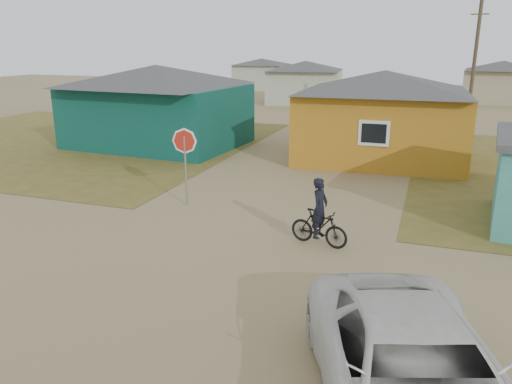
# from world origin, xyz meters

# --- Properties ---
(ground) EXTENTS (120.00, 120.00, 0.00)m
(ground) POSITION_xyz_m (0.00, 0.00, 0.00)
(ground) COLOR #8E7A52
(grass_nw) EXTENTS (20.00, 18.00, 0.00)m
(grass_nw) POSITION_xyz_m (-14.00, 13.00, 0.01)
(grass_nw) COLOR brown
(grass_nw) RESTS_ON ground
(house_teal) EXTENTS (8.93, 7.08, 4.00)m
(house_teal) POSITION_xyz_m (-8.50, 13.50, 2.05)
(house_teal) COLOR #0B3D34
(house_teal) RESTS_ON ground
(house_yellow) EXTENTS (7.72, 6.76, 3.90)m
(house_yellow) POSITION_xyz_m (2.50, 14.00, 2.00)
(house_yellow) COLOR #AD721A
(house_yellow) RESTS_ON ground
(house_pale_west) EXTENTS (7.04, 6.15, 3.60)m
(house_pale_west) POSITION_xyz_m (-6.00, 34.00, 1.86)
(house_pale_west) COLOR #A6B097
(house_pale_west) RESTS_ON ground
(house_beige_east) EXTENTS (6.95, 6.05, 3.60)m
(house_beige_east) POSITION_xyz_m (10.00, 40.00, 1.86)
(house_beige_east) COLOR tan
(house_beige_east) RESTS_ON ground
(house_pale_north) EXTENTS (6.28, 5.81, 3.40)m
(house_pale_north) POSITION_xyz_m (-14.00, 46.00, 1.75)
(house_pale_north) COLOR #A6B097
(house_pale_north) RESTS_ON ground
(utility_pole_near) EXTENTS (1.40, 0.20, 8.00)m
(utility_pole_near) POSITION_xyz_m (6.50, 22.00, 4.14)
(utility_pole_near) COLOR #493E2C
(utility_pole_near) RESTS_ON ground
(utility_pole_far) EXTENTS (1.40, 0.20, 8.00)m
(utility_pole_far) POSITION_xyz_m (7.50, 38.00, 4.14)
(utility_pole_far) COLOR #493E2C
(utility_pole_far) RESTS_ON ground
(stop_sign) EXTENTS (0.79, 0.28, 2.50)m
(stop_sign) POSITION_xyz_m (-2.63, 5.01, 1.84)
(stop_sign) COLOR gray
(stop_sign) RESTS_ON ground
(cyclist) EXTENTS (1.64, 0.79, 1.78)m
(cyclist) POSITION_xyz_m (2.10, 3.14, 0.65)
(cyclist) COLOR black
(cyclist) RESTS_ON ground
(vehicle) EXTENTS (4.09, 5.90, 1.50)m
(vehicle) POSITION_xyz_m (4.68, -2.70, 0.75)
(vehicle) COLOR silver
(vehicle) RESTS_ON ground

